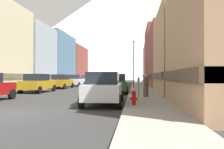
% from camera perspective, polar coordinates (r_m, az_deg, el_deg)
% --- Properties ---
extents(ground_plane, '(400.00, 400.00, 0.00)m').
position_cam_1_polar(ground_plane, '(10.48, -26.29, -8.95)').
color(ground_plane, '#2F2F2F').
extents(sidewalk_left, '(2.50, 100.00, 0.15)m').
position_cam_1_polar(sidewalk_left, '(45.36, -9.23, -2.30)').
color(sidewalk_left, gray).
rests_on(sidewalk_left, ground).
extents(sidewalk_right, '(2.50, 100.00, 0.15)m').
position_cam_1_polar(sidewalk_right, '(43.82, 6.78, -2.37)').
color(sidewalk_right, gray).
rests_on(sidewalk_right, ground).
extents(storefront_left_2, '(9.21, 8.51, 9.20)m').
position_cam_1_polar(storefront_left_2, '(37.23, -22.25, 4.04)').
color(storefront_left_2, '#99A5B2').
rests_on(storefront_left_2, ground).
extents(storefront_left_3, '(9.56, 11.62, 9.80)m').
position_cam_1_polar(storefront_left_3, '(46.66, -16.45, 3.49)').
color(storefront_left_3, slate).
rests_on(storefront_left_3, ground).
extents(storefront_left_4, '(7.04, 12.71, 9.03)m').
position_cam_1_polar(storefront_left_4, '(58.03, -10.61, 2.34)').
color(storefront_left_4, brown).
rests_on(storefront_left_4, ground).
extents(storefront_right_1, '(8.15, 9.34, 7.29)m').
position_cam_1_polar(storefront_right_1, '(21.41, 21.91, 4.82)').
color(storefront_right_1, tan).
rests_on(storefront_right_1, ground).
extents(storefront_right_2, '(7.93, 10.61, 8.05)m').
position_cam_1_polar(storefront_right_2, '(31.25, 16.53, 3.84)').
color(storefront_right_2, brown).
rests_on(storefront_right_2, ground).
extents(storefront_right_3, '(7.99, 11.71, 10.28)m').
position_cam_1_polar(storefront_right_3, '(42.69, 13.68, 4.16)').
color(storefront_right_3, brown).
rests_on(storefront_right_3, ground).
extents(storefront_right_4, '(7.58, 8.86, 8.46)m').
position_cam_1_polar(storefront_right_4, '(53.08, 11.90, 2.29)').
color(storefront_right_4, beige).
rests_on(storefront_right_4, ground).
extents(car_left_1, '(2.19, 4.46, 1.78)m').
position_cam_1_polar(car_left_1, '(22.95, -18.14, -2.06)').
color(car_left_1, '#B28419').
rests_on(car_left_1, ground).
extents(car_left_2, '(2.13, 4.43, 1.78)m').
position_cam_1_polar(car_left_2, '(29.46, -12.62, -1.71)').
color(car_left_2, '#B28419').
rests_on(car_left_2, ground).
extents(car_left_3, '(2.12, 4.43, 1.78)m').
position_cam_1_polar(car_left_3, '(36.41, -9.01, -1.47)').
color(car_left_3, silver).
rests_on(car_left_3, ground).
extents(car_right_0, '(2.17, 4.45, 1.78)m').
position_cam_1_polar(car_right_0, '(12.47, -2.06, -3.47)').
color(car_right_0, silver).
rests_on(car_right_0, ground).
extents(car_right_1, '(2.25, 4.48, 1.78)m').
position_cam_1_polar(car_right_1, '(20.95, 1.14, -2.24)').
color(car_right_1, '#265933').
rests_on(car_right_1, ground).
extents(car_driving_0, '(2.06, 4.40, 1.78)m').
position_cam_1_polar(car_driving_0, '(41.26, 0.37, -1.35)').
color(car_driving_0, '#591E72').
rests_on(car_driving_0, ground).
extents(car_driving_1, '(2.06, 4.40, 1.78)m').
position_cam_1_polar(car_driving_1, '(56.51, 1.84, -1.10)').
color(car_driving_1, '#265933').
rests_on(car_driving_1, ground).
extents(fire_hydrant_near, '(0.40, 0.22, 0.70)m').
position_cam_1_polar(fire_hydrant_near, '(11.27, 5.53, -5.70)').
color(fire_hydrant_near, red).
rests_on(fire_hydrant_near, sidewalk_right).
extents(parking_meter_near, '(0.14, 0.10, 1.33)m').
position_cam_1_polar(parking_meter_near, '(15.56, 6.71, -2.44)').
color(parking_meter_near, '#595960').
rests_on(parking_meter_near, sidewalk_right).
extents(potted_plant_0, '(0.53, 0.53, 0.78)m').
position_cam_1_polar(potted_plant_0, '(25.91, -23.08, -2.54)').
color(potted_plant_0, '#4C4C51').
rests_on(potted_plant_0, sidewalk_left).
extents(pedestrian_0, '(0.36, 0.36, 1.56)m').
position_cam_1_polar(pedestrian_0, '(15.81, 8.51, -2.95)').
color(pedestrian_0, brown).
rests_on(pedestrian_0, sidewalk_right).
extents(streetlamp_right, '(0.36, 0.36, 5.86)m').
position_cam_1_polar(streetlamp_right, '(27.63, 5.47, 4.61)').
color(streetlamp_right, black).
rests_on(streetlamp_right, sidewalk_right).
extents(mountain_backdrop, '(349.16, 349.16, 137.19)m').
position_cam_1_polar(mountain_backdrop, '(277.57, 9.50, 13.55)').
color(mountain_backdrop, silver).
rests_on(mountain_backdrop, ground).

